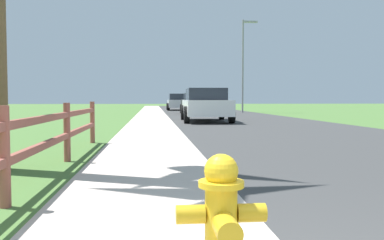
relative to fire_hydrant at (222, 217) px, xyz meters
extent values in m
plane|color=#4A7134|center=(0.54, 23.83, -0.37)|extent=(120.00, 120.00, 0.00)
cube|color=#3A3A3A|center=(4.04, 25.83, -0.37)|extent=(7.00, 66.00, 0.01)
cube|color=#C1B0A4|center=(-2.46, 25.83, -0.37)|extent=(6.00, 66.00, 0.01)
cube|color=#4A7134|center=(-3.96, 25.83, -0.36)|extent=(5.00, 66.00, 0.00)
cylinder|color=yellow|center=(0.00, 0.02, -0.08)|extent=(0.19, 0.19, 0.58)
cylinder|color=yellow|center=(0.00, 0.02, 0.19)|extent=(0.27, 0.27, 0.03)
sphere|color=yellow|center=(0.00, 0.02, 0.26)|extent=(0.20, 0.20, 0.20)
cube|color=gold|center=(0.00, 0.02, 0.33)|extent=(0.04, 0.04, 0.04)
cylinder|color=gold|center=(-0.18, 0.02, 0.01)|extent=(0.17, 0.11, 0.11)
cylinder|color=gold|center=(0.18, 0.02, 0.01)|extent=(0.17, 0.11, 0.11)
cylinder|color=gold|center=(0.00, -0.18, -0.02)|extent=(0.14, 0.20, 0.14)
cylinder|color=#924D40|center=(-1.80, 1.74, 0.12)|extent=(0.11, 0.11, 0.99)
cylinder|color=#924D40|center=(-1.80, 4.65, 0.12)|extent=(0.11, 0.11, 0.99)
cylinder|color=#924D40|center=(-1.80, 7.55, 0.12)|extent=(0.11, 0.11, 0.99)
cube|color=#924D40|center=(-1.80, 3.19, 0.07)|extent=(0.07, 8.72, 0.09)
cube|color=#924D40|center=(-1.80, 3.19, 0.42)|extent=(0.07, 8.72, 0.09)
cube|color=white|center=(2.08, 16.64, 0.28)|extent=(2.07, 5.03, 0.68)
cube|color=#1E232B|center=(2.08, 16.62, 0.89)|extent=(1.77, 2.55, 0.54)
cylinder|color=black|center=(1.15, 18.21, 0.00)|extent=(0.24, 0.74, 0.73)
cylinder|color=black|center=(3.09, 18.15, 0.00)|extent=(0.24, 0.74, 0.73)
cylinder|color=black|center=(1.07, 15.12, 0.00)|extent=(0.24, 0.74, 0.73)
cylinder|color=black|center=(3.01, 15.07, 0.00)|extent=(0.24, 0.74, 0.73)
cube|color=black|center=(2.70, 26.46, 0.27)|extent=(1.95, 4.83, 0.73)
cube|color=#1E232B|center=(2.70, 26.28, 0.86)|extent=(1.69, 2.57, 0.46)
cylinder|color=black|center=(1.77, 27.96, -0.05)|extent=(0.23, 0.65, 0.65)
cylinder|color=black|center=(3.66, 27.94, -0.05)|extent=(0.23, 0.65, 0.65)
cylinder|color=black|center=(1.74, 24.98, -0.05)|extent=(0.23, 0.65, 0.65)
cylinder|color=black|center=(3.63, 24.96, -0.05)|extent=(0.23, 0.65, 0.65)
cube|color=#B7BABF|center=(2.02, 35.75, 0.25)|extent=(1.93, 4.92, 0.69)
cube|color=#1E232B|center=(2.02, 35.71, 0.87)|extent=(1.69, 2.46, 0.56)
cylinder|color=black|center=(1.08, 37.28, -0.04)|extent=(0.23, 0.66, 0.66)
cylinder|color=black|center=(2.98, 37.26, -0.04)|extent=(0.23, 0.66, 0.66)
cylinder|color=black|center=(1.06, 34.24, -0.04)|extent=(0.23, 0.66, 0.66)
cylinder|color=black|center=(2.95, 34.22, -0.04)|extent=(0.23, 0.66, 0.66)
cylinder|color=gray|center=(6.44, 28.37, 3.13)|extent=(0.14, 0.14, 7.00)
cube|color=#999999|center=(6.99, 28.37, 6.48)|extent=(1.10, 0.20, 0.14)
camera|label=1|loc=(-0.40, -2.31, 0.68)|focal=38.43mm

